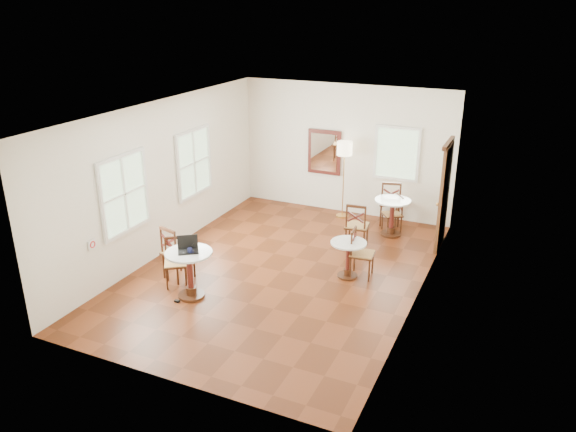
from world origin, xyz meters
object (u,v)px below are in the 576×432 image
object	(u,v)px
chair_mid_a	(357,226)
floor_lamp	(344,154)
chair_back_b	(393,214)
navy_mug	(190,251)
laptop	(188,247)
cafe_table_mid	(348,255)
water_glass	(193,247)
chair_back_a	(390,202)
chair_near_a	(177,252)
power_adapter	(177,301)
chair_near_b	(176,262)
cafe_table_back	(392,213)
cafe_table_near	(190,269)
chair_mid_b	(361,253)
mouse	(186,253)

from	to	relation	value
chair_mid_a	floor_lamp	distance (m)	2.05
chair_back_b	navy_mug	world-z (taller)	navy_mug
laptop	cafe_table_mid	bearing A→B (deg)	3.15
chair_mid_a	water_glass	world-z (taller)	chair_mid_a
chair_back_a	chair_back_b	xyz separation A→B (m)	(0.18, -0.40, -0.10)
chair_near_a	power_adapter	distance (m)	1.01
chair_back_a	navy_mug	distance (m)	5.15
chair_near_b	chair_back_b	size ratio (longest dim) A/B	1.05
cafe_table_back	chair_back_b	bearing A→B (deg)	95.93
chair_near_b	chair_mid_a	bearing A→B (deg)	15.04
cafe_table_back	floor_lamp	bearing A→B (deg)	154.81
navy_mug	water_glass	world-z (taller)	water_glass
cafe_table_near	navy_mug	size ratio (longest dim) A/B	7.31
chair_mid_b	chair_back_b	world-z (taller)	chair_mid_b
mouse	laptop	bearing A→B (deg)	107.13
mouse	navy_mug	size ratio (longest dim) A/B	0.85
cafe_table_mid	chair_mid_b	distance (m)	0.24
chair_back_b	laptop	bearing A→B (deg)	-66.76
cafe_table_near	chair_mid_b	world-z (taller)	chair_mid_b
water_glass	power_adapter	size ratio (longest dim) A/B	1.15
chair_near_a	cafe_table_back	bearing A→B (deg)	-114.67
chair_near_a	water_glass	xyz separation A→B (m)	(0.60, -0.36, 0.37)
chair_near_b	power_adapter	distance (m)	0.77
chair_back_a	floor_lamp	distance (m)	1.49
chair_back_b	water_glass	bearing A→B (deg)	-66.78
floor_lamp	cafe_table_back	bearing A→B (deg)	-25.19
laptop	power_adapter	size ratio (longest dim) A/B	5.04
cafe_table_near	chair_back_b	bearing A→B (deg)	60.58
chair_back_b	mouse	bearing A→B (deg)	-65.59
chair_mid_a	chair_back_b	distance (m)	1.25
floor_lamp	chair_back_a	bearing A→B (deg)	0.04
chair_mid_a	laptop	bearing A→B (deg)	50.36
cafe_table_mid	chair_back_b	xyz separation A→B (m)	(0.20, 2.44, -0.02)
chair_mid_b	water_glass	size ratio (longest dim) A/B	9.16
mouse	navy_mug	bearing A→B (deg)	51.41
cafe_table_near	chair_near_a	bearing A→B (deg)	141.36
chair_mid_b	power_adapter	world-z (taller)	chair_mid_b
floor_lamp	water_glass	distance (m)	4.69
chair_back_b	floor_lamp	size ratio (longest dim) A/B	0.46
laptop	mouse	bearing A→B (deg)	-108.95
navy_mug	chair_back_a	bearing A→B (deg)	65.18
navy_mug	water_glass	size ratio (longest dim) A/B	1.15
cafe_table_back	water_glass	distance (m)	4.59
chair_near_b	power_adapter	world-z (taller)	chair_near_b
navy_mug	laptop	bearing A→B (deg)	139.72
chair_near_a	chair_near_b	bearing A→B (deg)	134.91
chair_mid_b	mouse	distance (m)	3.14
chair_mid_a	chair_back_a	distance (m)	1.59
chair_back_b	navy_mug	size ratio (longest dim) A/B	7.17
mouse	water_glass	distance (m)	0.21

